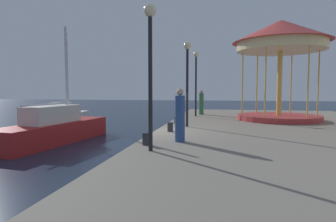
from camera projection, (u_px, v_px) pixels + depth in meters
ground_plane at (156, 148)px, 12.57m from camera, size 120.00×120.00×0.00m
quay_dock at (302, 144)px, 11.43m from camera, size 12.06×28.15×0.80m
sailboat_red at (54, 129)px, 13.76m from camera, size 2.54×6.86×5.78m
sailboat_white at (61, 116)px, 20.99m from camera, size 2.74×6.77×7.01m
carousel at (281, 45)px, 16.41m from camera, size 5.52×5.52×5.81m
lamp_post_near_edge at (150, 51)px, 8.01m from camera, size 0.36×0.36×4.16m
lamp_post_mid_promenade at (187, 68)px, 13.47m from camera, size 0.36×0.36×4.05m
lamp_post_far_end at (196, 72)px, 18.99m from camera, size 0.36×0.36×4.34m
bollard_south at (170, 127)px, 12.04m from camera, size 0.24×0.24×0.40m
bollard_north at (176, 120)px, 14.78m from camera, size 0.24×0.24×0.40m
bollard_center at (146, 139)px, 9.09m from camera, size 0.24×0.24×0.40m
person_mid_promenade at (180, 117)px, 9.65m from camera, size 0.34×0.34×1.81m
person_far_corner at (201, 103)px, 20.55m from camera, size 0.34×0.34×1.79m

